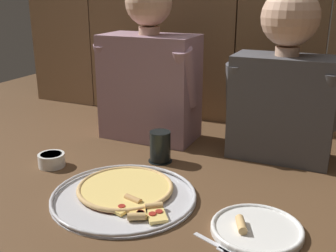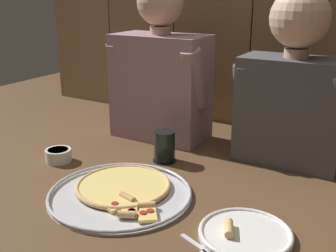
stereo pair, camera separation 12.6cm
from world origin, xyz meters
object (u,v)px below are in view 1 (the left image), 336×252
object	(u,v)px
pizza_tray	(125,193)
dipping_bowl	(52,159)
diner_left	(150,68)
diner_right	(285,78)
dinner_plate	(256,229)
drinking_glass	(160,147)

from	to	relation	value
pizza_tray	dipping_bowl	bearing A→B (deg)	165.77
pizza_tray	diner_left	bearing A→B (deg)	108.06
pizza_tray	diner_right	world-z (taller)	diner_right
diner_left	diner_right	xyz separation A→B (m)	(0.52, 0.00, 0.00)
pizza_tray	dinner_plate	xyz separation A→B (m)	(0.39, -0.03, -0.00)
diner_left	dinner_plate	bearing A→B (deg)	-43.25
pizza_tray	diner_right	bearing A→B (deg)	54.10
dinner_plate	dipping_bowl	distance (m)	0.74
dipping_bowl	dinner_plate	bearing A→B (deg)	-8.95
pizza_tray	dinner_plate	bearing A→B (deg)	-4.32
pizza_tray	diner_left	size ratio (longest dim) A/B	0.67
dinner_plate	drinking_glass	xyz separation A→B (m)	(-0.41, 0.31, 0.04)
diner_right	pizza_tray	bearing A→B (deg)	-125.90
dinner_plate	diner_left	xyz separation A→B (m)	(-0.55, 0.52, 0.28)
dipping_bowl	diner_left	world-z (taller)	diner_left
pizza_tray	dinner_plate	size ratio (longest dim) A/B	1.82
drinking_glass	diner_right	xyz separation A→B (m)	(0.37, 0.22, 0.24)
dipping_bowl	diner_left	bearing A→B (deg)	66.62
pizza_tray	drinking_glass	size ratio (longest dim) A/B	3.83
pizza_tray	diner_left	world-z (taller)	diner_left
diner_left	diner_right	bearing A→B (deg)	0.08
diner_left	diner_right	world-z (taller)	diner_left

